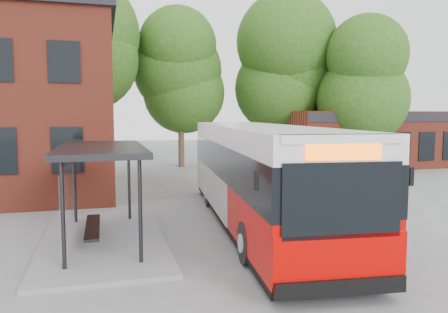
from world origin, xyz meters
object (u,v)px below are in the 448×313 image
object	(u,v)px
bus_shelter	(102,195)
bicycle_6	(351,166)
city_bus	(258,176)
bicycle_5	(350,167)
bicycle_1	(315,170)
bicycle_3	(322,168)
bicycle_7	(376,166)
bicycle_2	(321,168)

from	to	relation	value
bus_shelter	bicycle_6	size ratio (longest dim) A/B	4.04
city_bus	bicycle_5	bearing A→B (deg)	51.50
city_bus	bicycle_6	size ratio (longest dim) A/B	7.74
bus_shelter	city_bus	size ratio (longest dim) A/B	0.52
bicycle_1	bicycle_3	xyz separation A→B (m)	(0.58, 0.29, 0.04)
bicycle_6	bicycle_5	bearing A→B (deg)	169.95
bicycle_5	bicycle_6	distance (m)	1.50
bicycle_1	bicycle_5	world-z (taller)	bicycle_5
bicycle_3	bicycle_5	distance (m)	2.00
city_bus	bicycle_1	distance (m)	11.66
bicycle_7	bicycle_3	bearing A→B (deg)	71.95
bicycle_2	bicycle_5	bearing A→B (deg)	-125.14
bicycle_2	bicycle_3	size ratio (longest dim) A/B	0.84
bicycle_3	bicycle_5	size ratio (longest dim) A/B	1.04
bicycle_3	bicycle_6	world-z (taller)	bicycle_3
bicycle_1	bicycle_2	size ratio (longest dim) A/B	1.10
bicycle_1	bicycle_2	world-z (taller)	bicycle_1
bicycle_3	bicycle_6	size ratio (longest dim) A/B	1.06
bicycle_2	bicycle_7	world-z (taller)	bicycle_7
bus_shelter	bicycle_1	bearing A→B (deg)	39.86
bus_shelter	bicycle_3	world-z (taller)	bus_shelter
bicycle_1	bicycle_7	world-z (taller)	bicycle_7
bicycle_5	bus_shelter	bearing A→B (deg)	136.83
city_bus	bicycle_3	world-z (taller)	city_bus
bicycle_5	bicycle_2	bearing A→B (deg)	64.70
bus_shelter	bicycle_2	distance (m)	17.61
bicycle_2	bicycle_6	size ratio (longest dim) A/B	0.89
bicycle_5	bicycle_6	size ratio (longest dim) A/B	1.02
bicycle_3	bicycle_5	xyz separation A→B (m)	(1.99, 0.11, -0.02)
bicycle_3	bicycle_5	world-z (taller)	bicycle_3
city_bus	bicycle_1	world-z (taller)	city_bus
bicycle_1	bicycle_5	bearing A→B (deg)	-57.37
bicycle_5	bicycle_6	xyz separation A→B (m)	(0.85, 1.24, -0.07)
bicycle_7	bicycle_5	bearing A→B (deg)	71.62
city_bus	bicycle_7	bearing A→B (deg)	46.56
bicycle_1	bicycle_6	distance (m)	3.79
bicycle_1	bicycle_6	size ratio (longest dim) A/B	0.98
bus_shelter	bicycle_3	size ratio (longest dim) A/B	3.83
bus_shelter	bicycle_5	bearing A→B (deg)	35.60
bus_shelter	bicycle_1	distance (m)	15.79
bicycle_2	bicycle_3	xyz separation A→B (m)	(-0.56, -1.17, 0.14)
bicycle_2	bicycle_6	world-z (taller)	bicycle_6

